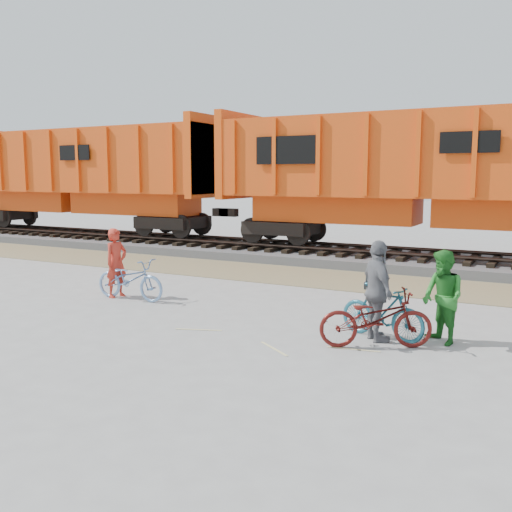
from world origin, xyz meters
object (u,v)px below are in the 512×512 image
at_px(person_solo, 116,263).
at_px(person_man, 443,297).
at_px(hopper_car_center, 428,173).
at_px(bicycle_maroon, 376,319).
at_px(person_woman, 377,291).
at_px(bicycle_teal, 382,312).
at_px(bicycle_blue, 130,279).
at_px(hopper_car_left, 79,174).

bearing_deg(person_solo, person_man, -84.57).
height_order(hopper_car_center, person_man, hopper_car_center).
bearing_deg(hopper_car_center, person_man, -76.34).
xyz_separation_m(bicycle_maroon, person_woman, (-0.10, 0.40, 0.40)).
xyz_separation_m(person_solo, person_woman, (6.61, -0.69, 0.07)).
bearing_deg(person_solo, bicycle_teal, -86.62).
xyz_separation_m(bicycle_blue, person_solo, (-0.50, 0.10, 0.34)).
bearing_deg(person_solo, hopper_car_center, -26.53).
xyz_separation_m(bicycle_teal, bicycle_maroon, (0.06, -0.59, 0.01)).
distance_m(hopper_car_left, hopper_car_center, 15.00).
xyz_separation_m(person_man, person_woman, (-1.04, -0.39, 0.08)).
bearing_deg(bicycle_blue, bicycle_maroon, -100.36).
height_order(hopper_car_left, person_man, hopper_car_left).
height_order(bicycle_blue, bicycle_maroon, bicycle_maroon).
bearing_deg(person_woman, bicycle_teal, -52.43).
bearing_deg(bicycle_blue, person_woman, -96.81).
height_order(bicycle_blue, person_man, person_man).
xyz_separation_m(hopper_car_left, bicycle_blue, (9.92, -8.31, -2.51)).
distance_m(hopper_car_center, person_solo, 10.17).
bearing_deg(hopper_car_left, person_solo, -41.09).
distance_m(bicycle_teal, bicycle_maroon, 0.59).
distance_m(bicycle_blue, bicycle_maroon, 6.28).
bearing_deg(person_man, hopper_car_left, -162.46).
height_order(hopper_car_left, person_woman, hopper_car_left).
distance_m(hopper_car_center, person_man, 9.03).
bearing_deg(bicycle_maroon, person_woman, -13.43).
relative_size(hopper_car_center, person_solo, 8.41).
xyz_separation_m(hopper_car_left, hopper_car_center, (15.00, 0.00, 0.00)).
bearing_deg(person_woman, person_man, -108.91).
bearing_deg(hopper_car_left, hopper_car_center, 0.00).
bearing_deg(person_man, person_solo, -138.19).
bearing_deg(hopper_car_center, person_woman, -83.43).
relative_size(bicycle_teal, person_woman, 0.92).
distance_m(person_solo, person_woman, 6.64).
bearing_deg(bicycle_blue, person_man, -92.88).
height_order(hopper_car_left, bicycle_maroon, hopper_car_left).
distance_m(bicycle_teal, person_man, 1.07).
distance_m(bicycle_blue, person_solo, 0.61).
relative_size(hopper_car_left, bicycle_blue, 7.46).
bearing_deg(hopper_car_center, bicycle_maroon, -83.10).
relative_size(hopper_car_left, person_solo, 8.41).
height_order(hopper_car_center, bicycle_blue, hopper_car_center).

